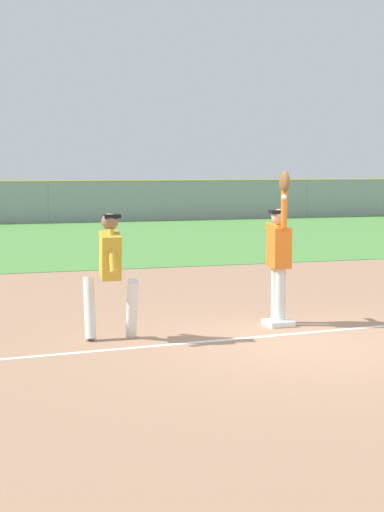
{
  "coord_description": "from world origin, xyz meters",
  "views": [
    {
      "loc": [
        -4.67,
        -9.45,
        2.33
      ],
      "look_at": [
        -1.1,
        1.63,
        1.05
      ],
      "focal_mm": 56.64,
      "sensor_mm": 36.0,
      "label": 1
    }
  ],
  "objects": [
    {
      "name": "ground_plane",
      "position": [
        0.0,
        0.0,
        0.0
      ],
      "size": [
        76.38,
        76.38,
        0.0
      ],
      "primitive_type": "plane",
      "color": "tan"
    },
    {
      "name": "parked_car_red",
      "position": [
        1.25,
        28.47,
        0.67
      ],
      "size": [
        4.59,
        2.51,
        1.25
      ],
      "rotation": [
        0.0,
        0.0,
        -0.11
      ],
      "color": "#B21E1E",
      "rests_on": "ground_plane"
    },
    {
      "name": "chalk_foul_line",
      "position": [
        -3.85,
        0.44,
        0.0
      ],
      "size": [
        11.98,
        0.95,
        0.01
      ],
      "primitive_type": "cube",
      "rotation": [
        0.0,
        0.0,
        0.07
      ],
      "color": "white",
      "rests_on": "ground_plane"
    },
    {
      "name": "outfield_fence",
      "position": [
        0.0,
        24.68,
        0.89
      ],
      "size": [
        47.98,
        0.08,
        1.78
      ],
      "color": "#93999E",
      "rests_on": "ground_plane"
    },
    {
      "name": "parked_car_white",
      "position": [
        6.41,
        27.71,
        0.67
      ],
      "size": [
        4.54,
        2.39,
        1.25
      ],
      "rotation": [
        0.0,
        0.0,
        -0.08
      ],
      "color": "white",
      "rests_on": "ground_plane"
    },
    {
      "name": "outfield_grass",
      "position": [
        0.0,
        16.58,
        0.01
      ],
      "size": [
        47.9,
        16.19,
        0.01
      ],
      "primitive_type": "cube",
      "color": "#549342",
      "rests_on": "ground_plane"
    },
    {
      "name": "baseball",
      "position": [
        0.16,
        1.21,
        1.9
      ],
      "size": [
        0.07,
        0.07,
        0.07
      ],
      "primitive_type": "sphere",
      "color": "white"
    },
    {
      "name": "fielder",
      "position": [
        0.21,
        1.46,
        1.12
      ],
      "size": [
        0.3,
        0.9,
        2.28
      ],
      "rotation": [
        0.0,
        0.0,
        3.05
      ],
      "color": "silver",
      "rests_on": "ground_plane"
    },
    {
      "name": "runner",
      "position": [
        -2.4,
        1.17,
        1.0
      ],
      "size": [
        0.73,
        0.85,
        1.72
      ],
      "rotation": [
        0.0,
        0.0,
        -0.1
      ],
      "color": "white",
      "rests_on": "ground_plane"
    },
    {
      "name": "first_base",
      "position": [
        0.15,
        1.34,
        0.04
      ],
      "size": [
        0.39,
        0.39,
        0.08
      ],
      "primitive_type": "cube",
      "rotation": [
        0.0,
        0.0,
        0.02
      ],
      "color": "white",
      "rests_on": "ground_plane"
    }
  ]
}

